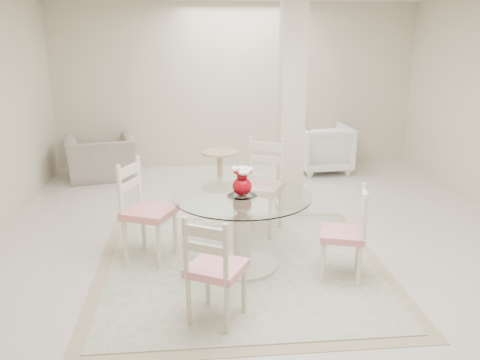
{
  "coord_description": "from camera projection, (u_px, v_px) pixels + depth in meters",
  "views": [
    {
      "loc": [
        -0.77,
        -5.0,
        2.27
      ],
      "look_at": [
        -0.31,
        -0.26,
        0.85
      ],
      "focal_mm": 38.0,
      "sensor_mm": 36.0,
      "label": 1
    }
  ],
  "objects": [
    {
      "name": "ground",
      "position": [
        266.0,
        248.0,
        5.49
      ],
      "size": [
        7.0,
        7.0,
        0.0
      ],
      "primitive_type": "plane",
      "color": "beige",
      "rests_on": "ground"
    },
    {
      "name": "room_shell",
      "position": [
        269.0,
        73.0,
        4.96
      ],
      "size": [
        6.02,
        7.02,
        2.71
      ],
      "color": "beige",
      "rests_on": "ground"
    },
    {
      "name": "column",
      "position": [
        291.0,
        105.0,
        6.39
      ],
      "size": [
        0.3,
        0.3,
        2.7
      ],
      "primitive_type": "cube",
      "color": "beige",
      "rests_on": "ground"
    },
    {
      "name": "area_rug",
      "position": [
        242.0,
        267.0,
        5.02
      ],
      "size": [
        2.85,
        2.85,
        0.02
      ],
      "color": "tan",
      "rests_on": "ground"
    },
    {
      "name": "dining_table",
      "position": [
        242.0,
        232.0,
        4.92
      ],
      "size": [
        1.32,
        1.32,
        0.76
      ],
      "rotation": [
        0.0,
        0.0,
        -0.32
      ],
      "color": "beige",
      "rests_on": "ground"
    },
    {
      "name": "red_vase",
      "position": [
        242.0,
        181.0,
        4.77
      ],
      "size": [
        0.21,
        0.2,
        0.28
      ],
      "color": "#9E040F",
      "rests_on": "dining_table"
    },
    {
      "name": "dining_chair_east",
      "position": [
        350.0,
        227.0,
        4.67
      ],
      "size": [
        0.49,
        0.49,
        0.99
      ],
      "rotation": [
        0.0,
        0.0,
        -1.85
      ],
      "color": "#F1EAC6",
      "rests_on": "ground"
    },
    {
      "name": "dining_chair_north",
      "position": [
        262.0,
        179.0,
        5.8
      ],
      "size": [
        0.64,
        0.64,
        1.19
      ],
      "rotation": [
        0.0,
        0.0,
        -0.47
      ],
      "color": "beige",
      "rests_on": "ground"
    },
    {
      "name": "dining_chair_west",
      "position": [
        142.0,
        203.0,
        5.07
      ],
      "size": [
        0.6,
        0.6,
        1.13
      ],
      "rotation": [
        0.0,
        0.0,
        1.15
      ],
      "color": "#EEE6C3",
      "rests_on": "ground"
    },
    {
      "name": "dining_chair_south",
      "position": [
        213.0,
        262.0,
        3.92
      ],
      "size": [
        0.56,
        0.56,
        1.02
      ],
      "rotation": [
        0.0,
        0.0,
        2.64
      ],
      "color": "beige",
      "rests_on": "ground"
    },
    {
      "name": "recliner_taupe",
      "position": [
        101.0,
        158.0,
        7.94
      ],
      "size": [
        1.2,
        1.1,
        0.67
      ],
      "primitive_type": "imported",
      "rotation": [
        0.0,
        0.0,
        3.36
      ],
      "color": "#A19385",
      "rests_on": "ground"
    },
    {
      "name": "armchair_white",
      "position": [
        323.0,
        148.0,
        8.36
      ],
      "size": [
        0.88,
        0.9,
        0.77
      ],
      "primitive_type": "imported",
      "rotation": [
        0.0,
        0.0,
        3.21
      ],
      "color": "white",
      "rests_on": "ground"
    },
    {
      "name": "side_table",
      "position": [
        220.0,
        171.0,
        7.45
      ],
      "size": [
        0.54,
        0.54,
        0.56
      ],
      "color": "tan",
      "rests_on": "ground"
    }
  ]
}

